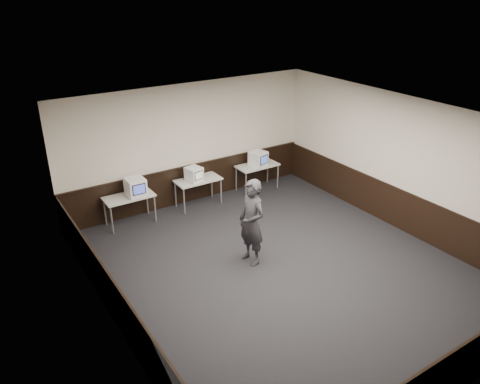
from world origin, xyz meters
The scene contains 18 objects.
floor centered at (0.00, 0.00, 0.00)m, with size 8.00×8.00×0.00m, color black.
ceiling centered at (0.00, 0.00, 3.20)m, with size 8.00×8.00×0.00m, color white.
back_wall centered at (0.00, 4.00, 1.60)m, with size 7.00×7.00×0.00m, color beige.
front_wall centered at (0.00, -4.00, 1.60)m, with size 7.00×7.00×0.00m, color beige.
left_wall centered at (-3.50, 0.00, 1.60)m, with size 8.00×8.00×0.00m, color beige.
right_wall centered at (3.50, 0.00, 1.60)m, with size 8.00×8.00×0.00m, color beige.
wainscot_back centered at (0.00, 3.98, 0.50)m, with size 6.98×0.04×1.00m, color black.
wainscot_front centered at (0.00, -3.98, 0.50)m, with size 6.98×0.04×1.00m, color black.
wainscot_left centered at (-3.48, 0.00, 0.50)m, with size 0.04×7.98×1.00m, color black.
wainscot_right centered at (3.48, 0.00, 0.50)m, with size 0.04×7.98×1.00m, color black.
wainscot_rail centered at (0.00, 3.96, 1.02)m, with size 6.98×0.06×0.04m, color black.
desk_left centered at (-1.90, 3.60, 0.68)m, with size 1.20×0.60×0.75m.
desk_center centered at (0.00, 3.60, 0.68)m, with size 1.20×0.60×0.75m.
desk_right centered at (1.90, 3.60, 0.68)m, with size 1.20×0.60×0.75m.
emac_left centered at (-1.72, 3.55, 0.97)m, with size 0.44×0.48×0.44m.
emac_center centered at (-0.12, 3.57, 0.94)m, with size 0.44×0.46×0.37m.
emac_right centered at (1.89, 3.55, 0.96)m, with size 0.50×0.51×0.41m.
person centered at (-0.36, 0.58, 0.94)m, with size 0.69×0.45×1.88m, color #27262C.
Camera 1 is at (-5.21, -6.45, 5.56)m, focal length 35.00 mm.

